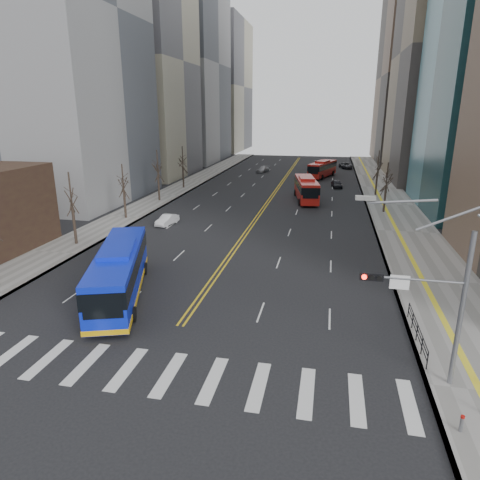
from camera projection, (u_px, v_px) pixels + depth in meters
The scene contains 16 objects.
ground at pixel (148, 371), 22.43m from camera, with size 220.00×220.00×0.00m, color black.
sidewalk_right at pixel (391, 205), 61.05m from camera, with size 7.00×130.00×0.15m, color gray.
sidewalk_left at pixel (166, 195), 67.75m from camera, with size 5.00×130.00×0.15m, color gray.
crosswalk at pixel (148, 371), 22.43m from camera, with size 26.70×4.00×0.01m.
centerline at pixel (277, 189), 73.87m from camera, with size 0.55×100.00×0.01m.
office_towers at pixel (290, 49), 79.46m from camera, with size 83.00×134.00×58.00m.
signal_mast at pixel (431, 294), 20.16m from camera, with size 5.37×0.37×9.39m.
pedestrian_railing at pixel (417, 330), 24.98m from camera, with size 0.06×6.06×1.02m.
street_trees at pixel (203, 177), 54.73m from camera, with size 35.20×47.20×7.60m.
blue_bus at pixel (119, 271), 30.96m from camera, with size 6.87×13.27×3.78m.
red_bus_near at pixel (306, 187), 63.79m from camera, with size 4.44×11.41×3.53m.
red_bus_far at pixel (322, 168), 85.62m from camera, with size 5.55×10.72×3.34m.
car_white at pixel (167, 220), 50.65m from camera, with size 1.29×3.69×1.21m, color silver.
car_dark_mid at pixel (337, 184), 74.60m from camera, with size 1.57×3.90×1.33m, color black.
car_silver at pixel (263, 169), 92.88m from camera, with size 1.72×4.23×1.23m, color gray.
car_dark_far at pixel (346, 166), 98.74m from camera, with size 2.19×4.76×1.32m, color black.
Camera 1 is at (8.75, -17.99, 13.19)m, focal length 32.00 mm.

